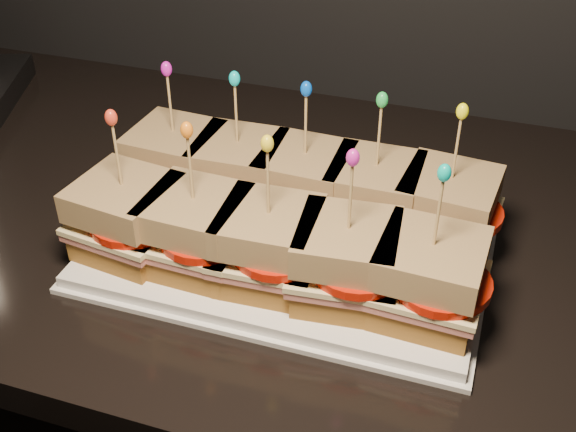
% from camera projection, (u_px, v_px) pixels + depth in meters
% --- Properties ---
extents(granite_slab, '(2.15, 0.66, 0.04)m').
position_uv_depth(granite_slab, '(486.00, 265.00, 0.80)').
color(granite_slab, black).
rests_on(granite_slab, cabinet).
extents(platter, '(0.41, 0.25, 0.02)m').
position_uv_depth(platter, '(288.00, 251.00, 0.78)').
color(platter, white).
rests_on(platter, granite_slab).
extents(platter_rim, '(0.42, 0.27, 0.01)m').
position_uv_depth(platter_rim, '(288.00, 255.00, 0.78)').
color(platter_rim, white).
rests_on(platter_rim, granite_slab).
extents(sandwich_0_bread_bot, '(0.10, 0.10, 0.03)m').
position_uv_depth(sandwich_0_bread_bot, '(178.00, 181.00, 0.85)').
color(sandwich_0_bread_bot, brown).
rests_on(sandwich_0_bread_bot, platter).
extents(sandwich_0_ham, '(0.11, 0.10, 0.01)m').
position_uv_depth(sandwich_0_ham, '(177.00, 169.00, 0.84)').
color(sandwich_0_ham, '#B1524B').
rests_on(sandwich_0_ham, sandwich_0_bread_bot).
extents(sandwich_0_cheese, '(0.11, 0.11, 0.01)m').
position_uv_depth(sandwich_0_cheese, '(176.00, 164.00, 0.84)').
color(sandwich_0_cheese, '#F7E5A1').
rests_on(sandwich_0_cheese, sandwich_0_ham).
extents(sandwich_0_tomato, '(0.09, 0.09, 0.01)m').
position_uv_depth(sandwich_0_tomato, '(183.00, 163.00, 0.83)').
color(sandwich_0_tomato, red).
rests_on(sandwich_0_tomato, sandwich_0_cheese).
extents(sandwich_0_bread_top, '(0.10, 0.10, 0.03)m').
position_uv_depth(sandwich_0_bread_top, '(174.00, 143.00, 0.82)').
color(sandwich_0_bread_top, '#563310').
rests_on(sandwich_0_bread_top, sandwich_0_tomato).
extents(sandwich_0_pick, '(0.00, 0.00, 0.09)m').
position_uv_depth(sandwich_0_pick, '(170.00, 107.00, 0.80)').
color(sandwich_0_pick, tan).
rests_on(sandwich_0_pick, sandwich_0_bread_top).
extents(sandwich_0_frill, '(0.01, 0.01, 0.02)m').
position_uv_depth(sandwich_0_frill, '(166.00, 69.00, 0.77)').
color(sandwich_0_frill, '#CA16B7').
rests_on(sandwich_0_frill, sandwich_0_pick).
extents(sandwich_1_bread_bot, '(0.10, 0.10, 0.03)m').
position_uv_depth(sandwich_1_bread_bot, '(240.00, 193.00, 0.83)').
color(sandwich_1_bread_bot, brown).
rests_on(sandwich_1_bread_bot, platter).
extents(sandwich_1_ham, '(0.10, 0.10, 0.01)m').
position_uv_depth(sandwich_1_ham, '(239.00, 181.00, 0.82)').
color(sandwich_1_ham, '#B1524B').
rests_on(sandwich_1_ham, sandwich_1_bread_bot).
extents(sandwich_1_cheese, '(0.11, 0.10, 0.01)m').
position_uv_depth(sandwich_1_cheese, '(239.00, 175.00, 0.82)').
color(sandwich_1_cheese, '#F7E5A1').
rests_on(sandwich_1_cheese, sandwich_1_ham).
extents(sandwich_1_tomato, '(0.09, 0.09, 0.01)m').
position_uv_depth(sandwich_1_tomato, '(247.00, 174.00, 0.81)').
color(sandwich_1_tomato, red).
rests_on(sandwich_1_tomato, sandwich_1_cheese).
extents(sandwich_1_bread_top, '(0.10, 0.10, 0.03)m').
position_uv_depth(sandwich_1_bread_top, '(238.00, 154.00, 0.80)').
color(sandwich_1_bread_top, '#563310').
rests_on(sandwich_1_bread_top, sandwich_1_tomato).
extents(sandwich_1_pick, '(0.00, 0.00, 0.09)m').
position_uv_depth(sandwich_1_pick, '(236.00, 117.00, 0.78)').
color(sandwich_1_pick, tan).
rests_on(sandwich_1_pick, sandwich_1_bread_top).
extents(sandwich_1_frill, '(0.01, 0.01, 0.02)m').
position_uv_depth(sandwich_1_frill, '(234.00, 79.00, 0.75)').
color(sandwich_1_frill, '#09C2C7').
rests_on(sandwich_1_frill, sandwich_1_pick).
extents(sandwich_2_bread_bot, '(0.10, 0.10, 0.03)m').
position_uv_depth(sandwich_2_bread_bot, '(304.00, 205.00, 0.81)').
color(sandwich_2_bread_bot, brown).
rests_on(sandwich_2_bread_bot, platter).
extents(sandwich_2_ham, '(0.11, 0.10, 0.01)m').
position_uv_depth(sandwich_2_ham, '(305.00, 193.00, 0.80)').
color(sandwich_2_ham, '#B1524B').
rests_on(sandwich_2_ham, sandwich_2_bread_bot).
extents(sandwich_2_cheese, '(0.11, 0.10, 0.01)m').
position_uv_depth(sandwich_2_cheese, '(305.00, 187.00, 0.80)').
color(sandwich_2_cheese, '#F7E5A1').
rests_on(sandwich_2_cheese, sandwich_2_ham).
extents(sandwich_2_tomato, '(0.09, 0.09, 0.01)m').
position_uv_depth(sandwich_2_tomato, '(314.00, 186.00, 0.79)').
color(sandwich_2_tomato, red).
rests_on(sandwich_2_tomato, sandwich_2_cheese).
extents(sandwich_2_bread_top, '(0.10, 0.10, 0.03)m').
position_uv_depth(sandwich_2_bread_top, '(305.00, 166.00, 0.78)').
color(sandwich_2_bread_top, '#563310').
rests_on(sandwich_2_bread_top, sandwich_2_tomato).
extents(sandwich_2_pick, '(0.00, 0.00, 0.09)m').
position_uv_depth(sandwich_2_pick, '(306.00, 128.00, 0.76)').
color(sandwich_2_pick, tan).
rests_on(sandwich_2_pick, sandwich_2_bread_top).
extents(sandwich_2_frill, '(0.01, 0.01, 0.02)m').
position_uv_depth(sandwich_2_frill, '(306.00, 89.00, 0.73)').
color(sandwich_2_frill, blue).
rests_on(sandwich_2_frill, sandwich_2_pick).
extents(sandwich_3_bread_bot, '(0.09, 0.09, 0.03)m').
position_uv_depth(sandwich_3_bread_bot, '(372.00, 218.00, 0.79)').
color(sandwich_3_bread_bot, brown).
rests_on(sandwich_3_bread_bot, platter).
extents(sandwich_3_ham, '(0.10, 0.10, 0.01)m').
position_uv_depth(sandwich_3_ham, '(373.00, 205.00, 0.78)').
color(sandwich_3_ham, '#B1524B').
rests_on(sandwich_3_ham, sandwich_3_bread_bot).
extents(sandwich_3_cheese, '(0.10, 0.10, 0.01)m').
position_uv_depth(sandwich_3_cheese, '(374.00, 200.00, 0.78)').
color(sandwich_3_cheese, '#F7E5A1').
rests_on(sandwich_3_cheese, sandwich_3_ham).
extents(sandwich_3_tomato, '(0.09, 0.09, 0.01)m').
position_uv_depth(sandwich_3_tomato, '(384.00, 199.00, 0.77)').
color(sandwich_3_tomato, red).
rests_on(sandwich_3_tomato, sandwich_3_cheese).
extents(sandwich_3_bread_top, '(0.09, 0.09, 0.03)m').
position_uv_depth(sandwich_3_bread_top, '(376.00, 178.00, 0.76)').
color(sandwich_3_bread_top, '#563310').
rests_on(sandwich_3_bread_top, sandwich_3_tomato).
extents(sandwich_3_pick, '(0.00, 0.00, 0.09)m').
position_uv_depth(sandwich_3_pick, '(379.00, 140.00, 0.74)').
color(sandwich_3_pick, tan).
rests_on(sandwich_3_pick, sandwich_3_bread_top).
extents(sandwich_3_frill, '(0.01, 0.01, 0.02)m').
position_uv_depth(sandwich_3_frill, '(382.00, 100.00, 0.71)').
color(sandwich_3_frill, green).
rests_on(sandwich_3_frill, sandwich_3_pick).
extents(sandwich_4_bread_bot, '(0.10, 0.10, 0.03)m').
position_uv_depth(sandwich_4_bread_bot, '(444.00, 231.00, 0.77)').
color(sandwich_4_bread_bot, brown).
rests_on(sandwich_4_bread_bot, platter).
extents(sandwich_4_ham, '(0.11, 0.11, 0.01)m').
position_uv_depth(sandwich_4_ham, '(446.00, 218.00, 0.76)').
color(sandwich_4_ham, '#B1524B').
rests_on(sandwich_4_ham, sandwich_4_bread_bot).
extents(sandwich_4_cheese, '(0.11, 0.11, 0.01)m').
position_uv_depth(sandwich_4_cheese, '(446.00, 213.00, 0.76)').
color(sandwich_4_cheese, '#F7E5A1').
rests_on(sandwich_4_cheese, sandwich_4_ham).
extents(sandwich_4_tomato, '(0.09, 0.09, 0.01)m').
position_uv_depth(sandwich_4_tomato, '(458.00, 212.00, 0.75)').
color(sandwich_4_tomato, red).
rests_on(sandwich_4_tomato, sandwich_4_cheese).
extents(sandwich_4_bread_top, '(0.10, 0.10, 0.03)m').
position_uv_depth(sandwich_4_bread_top, '(450.00, 191.00, 0.74)').
color(sandwich_4_bread_top, '#563310').
rests_on(sandwich_4_bread_top, sandwich_4_tomato).
extents(sandwich_4_pick, '(0.00, 0.00, 0.09)m').
position_uv_depth(sandwich_4_pick, '(456.00, 152.00, 0.72)').
color(sandwich_4_pick, tan).
rests_on(sandwich_4_pick, sandwich_4_bread_top).
extents(sandwich_4_frill, '(0.01, 0.01, 0.02)m').
position_uv_depth(sandwich_4_frill, '(462.00, 111.00, 0.69)').
color(sandwich_4_frill, '#F8F610').
rests_on(sandwich_4_frill, sandwich_4_pick).
extents(sandwich_5_bread_bot, '(0.10, 0.10, 0.03)m').
position_uv_depth(sandwich_5_bread_bot, '(130.00, 238.00, 0.76)').
color(sandwich_5_bread_bot, brown).
rests_on(sandwich_5_bread_bot, platter).
extents(sandwich_5_ham, '(0.11, 0.11, 0.01)m').
position_uv_depth(sandwich_5_ham, '(128.00, 225.00, 0.75)').
color(sandwich_5_ham, '#B1524B').
rests_on(sandwich_5_ham, sandwich_5_bread_bot).
extents(sandwich_5_cheese, '(0.12, 0.11, 0.01)m').
position_uv_depth(sandwich_5_cheese, '(127.00, 220.00, 0.75)').
color(sandwich_5_cheese, '#F7E5A1').
rests_on(sandwich_5_cheese, sandwich_5_ham).
extents(sandwich_5_tomato, '(0.09, 0.09, 0.01)m').
position_uv_depth(sandwich_5_tomato, '(134.00, 219.00, 0.74)').
color(sandwich_5_tomato, red).
rests_on(sandwich_5_tomato, sandwich_5_cheese).
extents(sandwich_5_bread_top, '(0.11, 0.11, 0.03)m').
position_uv_depth(sandwich_5_bread_top, '(124.00, 198.00, 0.73)').
color(sandwich_5_bread_top, '#563310').
rests_on(sandwich_5_bread_top, sandwich_5_tomato).
extents(sandwich_5_pick, '(0.00, 0.00, 0.09)m').
position_uv_depth(sandwich_5_pick, '(118.00, 159.00, 0.71)').
color(sandwich_5_pick, tan).
rests_on(sandwich_5_pick, sandwich_5_bread_top).
extents(sandwich_5_frill, '(0.01, 0.01, 0.02)m').
position_uv_depth(sandwich_5_frill, '(111.00, 117.00, 0.68)').
color(sandwich_5_frill, red).
rests_on(sandwich_5_frill, sandwich_5_pick).
extents(sandwich_6_bread_bot, '(0.10, 0.10, 0.03)m').
position_uv_depth(sandwich_6_bread_bot, '(198.00, 253.00, 0.74)').
color(sandwich_6_bread_bot, brown).
rests_on(sandwich_6_bread_bot, platter).
extents(sandwich_6_ham, '(0.11, 0.10, 0.01)m').
position_uv_depth(sandwich_6_ham, '(197.00, 240.00, 0.73)').
color(sandwich_6_ham, '#B1524B').
rests_on(sandwich_6_ham, sandwich_6_bread_bot).
extents(sandwich_6_cheese, '(0.11, 0.10, 0.01)m').
position_uv_depth(sandwich_6_cheese, '(196.00, 234.00, 0.73)').
color(sandwich_6_cheese, '#F7E5A1').
rests_on(sandwich_6_cheese, sandwich_6_ham).
extents(sandwich_6_tomato, '(0.09, 0.09, 0.01)m').
position_uv_depth(sandwich_6_tomato, '(204.00, 234.00, 0.72)').
color(sandwich_6_tomato, red).
rests_on(sandwich_6_tomato, sandwich_6_cheese).
extents(sandwich_6_bread_top, '(0.10, 0.10, 0.03)m').
position_uv_depth(sandwich_6_bread_top, '(194.00, 211.00, 0.71)').
color(sandwich_6_bread_top, '#563310').
rests_on(sandwich_6_bread_top, sandwich_6_tomato).
extents(sandwich_6_pick, '(0.00, 0.00, 0.09)m').
position_uv_depth(sandwich_6_pick, '(191.00, 172.00, 0.69)').
color(sandwich_6_pick, tan).
rests_on(sandwich_6_pick, sandwich_6_bread_top).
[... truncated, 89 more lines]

